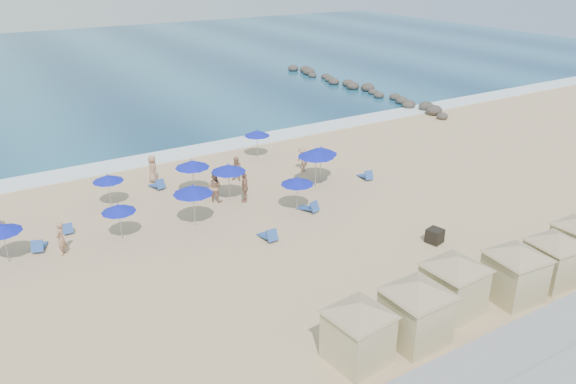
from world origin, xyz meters
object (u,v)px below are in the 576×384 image
object	(u,v)px
umbrella_7	(228,168)
beachgoer_0	(61,238)
umbrella_6	(297,181)
beachgoer_5	(237,169)
umbrella_3	(118,208)
beachgoer_3	(302,160)
trash_bin	(435,236)
umbrella_1	(1,228)
rock_jetty	(358,87)
umbrella_9	(257,133)
cabana_1	(417,303)
cabana_3	(516,265)
umbrella_10	(316,153)
beachgoer_4	(153,169)
cabana_2	(454,277)
umbrella_8	(321,151)
umbrella_2	(108,178)
cabana_0	(359,324)
beachgoer_1	(215,187)
beachgoer_2	(245,187)
umbrella_5	(193,190)
cabana_4	(555,252)

from	to	relation	value
umbrella_7	beachgoer_0	size ratio (longest dim) A/B	1.36
umbrella_6	beachgoer_5	size ratio (longest dim) A/B	1.33
umbrella_3	beachgoer_3	world-z (taller)	umbrella_3
trash_bin	umbrella_1	distance (m)	21.29
umbrella_6	beachgoer_0	world-z (taller)	umbrella_6
rock_jetty	umbrella_9	xyz separation A→B (m)	(-19.59, -13.05, 1.48)
cabana_1	cabana_3	distance (m)	5.64
umbrella_10	beachgoer_5	distance (m)	5.40
umbrella_3	beachgoer_4	world-z (taller)	umbrella_3
cabana_2	umbrella_8	bearing A→B (deg)	76.32
umbrella_2	umbrella_3	bearing A→B (deg)	-98.55
cabana_2	beachgoer_4	size ratio (longest dim) A/B	2.51
cabana_0	umbrella_6	distance (m)	13.05
cabana_2	beachgoer_5	world-z (taller)	cabana_2
beachgoer_1	beachgoer_5	distance (m)	3.41
umbrella_8	beachgoer_2	world-z (taller)	umbrella_8
beachgoer_1	umbrella_5	bearing A→B (deg)	98.75
umbrella_2	umbrella_6	size ratio (longest dim) A/B	0.95
trash_bin	umbrella_1	bearing A→B (deg)	140.52
cabana_3	umbrella_9	world-z (taller)	cabana_3
umbrella_10	beachgoer_1	world-z (taller)	umbrella_10
umbrella_7	umbrella_9	world-z (taller)	umbrella_7
beachgoer_1	cabana_3	bearing A→B (deg)	164.88
cabana_2	umbrella_10	world-z (taller)	cabana_2
rock_jetty	cabana_1	distance (m)	42.46
trash_bin	beachgoer_5	world-z (taller)	beachgoer_5
beachgoer_0	beachgoer_3	world-z (taller)	beachgoer_0
trash_bin	beachgoer_5	xyz separation A→B (m)	(-4.83, 12.95, 0.44)
cabana_0	beachgoer_3	xyz separation A→B (m)	(8.76, 17.15, -0.70)
umbrella_2	umbrella_3	size ratio (longest dim) A/B	1.01
cabana_4	umbrella_9	bearing A→B (deg)	98.41
beachgoer_3	beachgoer_2	bearing A→B (deg)	-66.26
cabana_1	umbrella_5	bearing A→B (deg)	103.70
trash_bin	beachgoer_3	world-z (taller)	beachgoer_3
beachgoer_1	beachgoer_2	xyz separation A→B (m)	(1.50, -1.00, 0.01)
cabana_1	beachgoer_0	xyz separation A→B (m)	(-10.16, 14.10, -0.78)
cabana_4	umbrella_3	size ratio (longest dim) A/B	2.12
umbrella_5	beachgoer_1	world-z (taller)	umbrella_5
cabana_0	umbrella_8	xyz separation A→B (m)	(8.83, 15.10, 0.54)
umbrella_2	umbrella_5	world-z (taller)	umbrella_5
umbrella_7	beachgoer_1	size ratio (longest dim) A/B	1.31
cabana_0	umbrella_10	bearing A→B (deg)	61.04
umbrella_2	beachgoer_1	distance (m)	6.18
cabana_1	beachgoer_5	world-z (taller)	cabana_1
umbrella_1	beachgoer_5	size ratio (longest dim) A/B	1.29
umbrella_5	cabana_1	bearing A→B (deg)	-76.30
cabana_0	cabana_2	world-z (taller)	cabana_2
umbrella_2	umbrella_9	bearing A→B (deg)	14.39
cabana_1	beachgoer_3	xyz separation A→B (m)	(6.18, 17.40, -0.79)
cabana_0	umbrella_10	world-z (taller)	cabana_0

